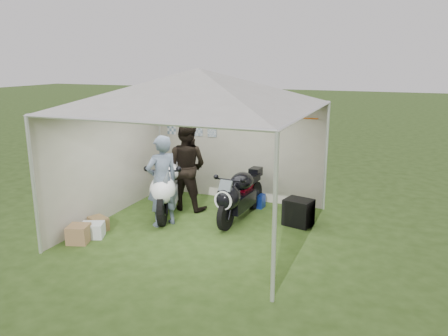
{
  "coord_description": "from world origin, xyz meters",
  "views": [
    {
      "loc": [
        3.36,
        -7.09,
        3.14
      ],
      "look_at": [
        0.35,
        0.35,
        1.14
      ],
      "focal_mm": 35.0,
      "sensor_mm": 36.0,
      "label": 1
    }
  ],
  "objects_px": {
    "canopy_tent": "(199,92)",
    "motorcycle_black": "(239,194)",
    "motorcycle_white": "(168,186)",
    "crate_2": "(96,228)",
    "paddock_stand": "(255,200)",
    "person_blue_jacket": "(162,181)",
    "person_dark_jacket": "(186,166)",
    "crate_1": "(79,234)",
    "crate_3": "(98,224)",
    "crate_0": "(92,230)",
    "equipment_box": "(298,212)"
  },
  "relations": [
    {
      "from": "crate_0",
      "to": "crate_2",
      "type": "relative_size",
      "value": 1.49
    },
    {
      "from": "motorcycle_black",
      "to": "person_blue_jacket",
      "type": "height_order",
      "value": "person_blue_jacket"
    },
    {
      "from": "person_dark_jacket",
      "to": "crate_2",
      "type": "height_order",
      "value": "person_dark_jacket"
    },
    {
      "from": "motorcycle_black",
      "to": "person_dark_jacket",
      "type": "xyz_separation_m",
      "value": [
        -1.27,
        0.25,
        0.39
      ]
    },
    {
      "from": "motorcycle_black",
      "to": "crate_0",
      "type": "height_order",
      "value": "motorcycle_black"
    },
    {
      "from": "person_dark_jacket",
      "to": "crate_0",
      "type": "relative_size",
      "value": 4.71
    },
    {
      "from": "equipment_box",
      "to": "paddock_stand",
      "type": "bearing_deg",
      "value": 147.19
    },
    {
      "from": "motorcycle_white",
      "to": "paddock_stand",
      "type": "height_order",
      "value": "motorcycle_white"
    },
    {
      "from": "paddock_stand",
      "to": "crate_0",
      "type": "bearing_deg",
      "value": -129.32
    },
    {
      "from": "person_blue_jacket",
      "to": "paddock_stand",
      "type": "bearing_deg",
      "value": 176.3
    },
    {
      "from": "crate_1",
      "to": "crate_3",
      "type": "distance_m",
      "value": 0.61
    },
    {
      "from": "equipment_box",
      "to": "crate_2",
      "type": "relative_size",
      "value": 1.93
    },
    {
      "from": "canopy_tent",
      "to": "crate_2",
      "type": "height_order",
      "value": "canopy_tent"
    },
    {
      "from": "motorcycle_black",
      "to": "crate_1",
      "type": "distance_m",
      "value": 3.08
    },
    {
      "from": "person_dark_jacket",
      "to": "equipment_box",
      "type": "distance_m",
      "value": 2.54
    },
    {
      "from": "person_dark_jacket",
      "to": "crate_0",
      "type": "xyz_separation_m",
      "value": [
        -0.88,
        -2.06,
        -0.81
      ]
    },
    {
      "from": "canopy_tent",
      "to": "paddock_stand",
      "type": "bearing_deg",
      "value": 69.1
    },
    {
      "from": "canopy_tent",
      "to": "motorcycle_black",
      "type": "distance_m",
      "value": 2.2
    },
    {
      "from": "motorcycle_white",
      "to": "crate_1",
      "type": "xyz_separation_m",
      "value": [
        -0.74,
        -1.89,
        -0.45
      ]
    },
    {
      "from": "crate_2",
      "to": "paddock_stand",
      "type": "bearing_deg",
      "value": 48.29
    },
    {
      "from": "person_dark_jacket",
      "to": "person_blue_jacket",
      "type": "bearing_deg",
      "value": 92.15
    },
    {
      "from": "motorcycle_black",
      "to": "paddock_stand",
      "type": "height_order",
      "value": "motorcycle_black"
    },
    {
      "from": "paddock_stand",
      "to": "crate_0",
      "type": "distance_m",
      "value": 3.51
    },
    {
      "from": "motorcycle_white",
      "to": "crate_0",
      "type": "xyz_separation_m",
      "value": [
        -0.67,
        -1.61,
        -0.48
      ]
    },
    {
      "from": "canopy_tent",
      "to": "crate_3",
      "type": "bearing_deg",
      "value": -154.7
    },
    {
      "from": "person_dark_jacket",
      "to": "equipment_box",
      "type": "relative_size",
      "value": 3.64
    },
    {
      "from": "motorcycle_white",
      "to": "canopy_tent",
      "type": "bearing_deg",
      "value": -45.12
    },
    {
      "from": "motorcycle_white",
      "to": "crate_3",
      "type": "bearing_deg",
      "value": -141.16
    },
    {
      "from": "motorcycle_white",
      "to": "motorcycle_black",
      "type": "xyz_separation_m",
      "value": [
        1.49,
        0.2,
        -0.07
      ]
    },
    {
      "from": "canopy_tent",
      "to": "motorcycle_black",
      "type": "relative_size",
      "value": 2.84
    },
    {
      "from": "person_dark_jacket",
      "to": "crate_1",
      "type": "height_order",
      "value": "person_dark_jacket"
    },
    {
      "from": "crate_0",
      "to": "crate_1",
      "type": "distance_m",
      "value": 0.29
    },
    {
      "from": "motorcycle_white",
      "to": "paddock_stand",
      "type": "relative_size",
      "value": 5.54
    },
    {
      "from": "motorcycle_black",
      "to": "person_blue_jacket",
      "type": "distance_m",
      "value": 1.53
    },
    {
      "from": "canopy_tent",
      "to": "person_blue_jacket",
      "type": "bearing_deg",
      "value": -169.38
    },
    {
      "from": "motorcycle_white",
      "to": "person_dark_jacket",
      "type": "xyz_separation_m",
      "value": [
        0.22,
        0.44,
        0.33
      ]
    },
    {
      "from": "motorcycle_black",
      "to": "person_blue_jacket",
      "type": "xyz_separation_m",
      "value": [
        -1.27,
        -0.79,
        0.34
      ]
    },
    {
      "from": "person_dark_jacket",
      "to": "person_blue_jacket",
      "type": "distance_m",
      "value": 1.04
    },
    {
      "from": "person_blue_jacket",
      "to": "motorcycle_black",
      "type": "bearing_deg",
      "value": 156.49
    },
    {
      "from": "crate_1",
      "to": "canopy_tent",
      "type": "bearing_deg",
      "value": 40.2
    },
    {
      "from": "equipment_box",
      "to": "person_dark_jacket",
      "type": "bearing_deg",
      "value": 178.69
    },
    {
      "from": "person_blue_jacket",
      "to": "person_dark_jacket",
      "type": "bearing_deg",
      "value": -145.19
    },
    {
      "from": "crate_1",
      "to": "crate_3",
      "type": "xyz_separation_m",
      "value": [
        -0.05,
        0.61,
        -0.03
      ]
    },
    {
      "from": "motorcycle_black",
      "to": "equipment_box",
      "type": "bearing_deg",
      "value": 13.29
    },
    {
      "from": "motorcycle_white",
      "to": "crate_2",
      "type": "bearing_deg",
      "value": -135.93
    },
    {
      "from": "paddock_stand",
      "to": "person_blue_jacket",
      "type": "relative_size",
      "value": 0.22
    },
    {
      "from": "paddock_stand",
      "to": "crate_3",
      "type": "distance_m",
      "value": 3.35
    },
    {
      "from": "crate_1",
      "to": "paddock_stand",
      "type": "bearing_deg",
      "value": 52.55
    },
    {
      "from": "crate_0",
      "to": "person_dark_jacket",
      "type": "bearing_deg",
      "value": 66.74
    },
    {
      "from": "equipment_box",
      "to": "motorcycle_white",
      "type": "bearing_deg",
      "value": -171.69
    }
  ]
}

